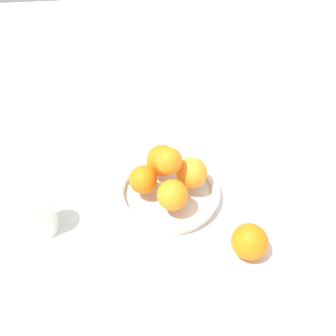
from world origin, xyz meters
name	(u,v)px	position (x,y,z in m)	size (l,w,h in m)	color
ground_plane	(168,197)	(0.00, 0.00, 0.00)	(4.00, 4.00, 0.00)	silver
fruit_bowl	(168,192)	(0.00, 0.00, 0.02)	(0.27, 0.27, 0.03)	silver
orange_pile	(169,173)	(0.00, 0.00, 0.08)	(0.20, 0.19, 0.13)	orange
stray_orange	(249,241)	(-0.20, -0.14, 0.04)	(0.08, 0.08, 0.08)	orange
drinking_glass	(38,215)	(-0.06, 0.31, 0.05)	(0.08, 0.08, 0.10)	silver
napkin_folded	(299,217)	(-0.12, -0.30, 0.00)	(0.14, 0.14, 0.01)	white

